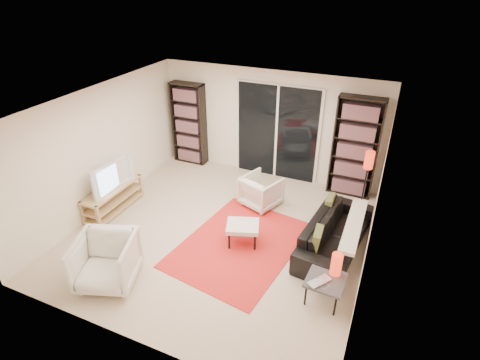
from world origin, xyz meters
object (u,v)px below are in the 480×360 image
bookshelf_left (189,124)px  tv_stand (113,198)px  armchair_back (261,191)px  ottoman (243,227)px  side_table (326,281)px  armchair_front (106,261)px  floor_lamp (368,167)px  sofa (335,234)px  bookshelf_right (355,148)px

bookshelf_left → tv_stand: (-0.32, -2.49, -0.71)m
armchair_back → ottoman: 1.29m
ottoman → side_table: size_ratio=1.19×
armchair_front → floor_lamp: size_ratio=0.68×
armchair_front → side_table: bearing=-2.9°
sofa → armchair_back: bearing=72.0°
armchair_front → armchair_back: bearing=45.2°
side_table → armchair_front: bearing=-163.4°
bookshelf_left → tv_stand: bookshelf_left is taller
bookshelf_right → tv_stand: (-4.17, -2.49, -0.79)m
bookshelf_left → bookshelf_right: bookshelf_right is taller
side_table → bookshelf_right: bearing=92.9°
tv_stand → armchair_back: size_ratio=1.93×
armchair_back → armchair_front: 3.24m
bookshelf_left → armchair_back: bearing=-27.2°
sofa → armchair_back: 1.80m
ottoman → armchair_back: bearing=96.4°
tv_stand → armchair_front: 2.03m
tv_stand → armchair_front: bearing=-52.6°
bookshelf_right → sofa: 2.08m
sofa → tv_stand: bearing=104.5°
bookshelf_right → floor_lamp: bearing=-58.1°
sofa → armchair_back: size_ratio=2.91×
side_table → floor_lamp: bearing=86.4°
armchair_back → armchair_front: size_ratio=0.81×
armchair_back → ottoman: (0.14, -1.28, 0.03)m
side_table → ottoman: bearing=155.5°
bookshelf_left → armchair_back: 2.66m
bookshelf_right → side_table: bookshelf_right is taller
bookshelf_right → armchair_front: size_ratio=2.43×
bookshelf_right → side_table: size_ratio=3.77×
bookshelf_left → armchair_front: 4.24m
ottoman → sofa: bearing=19.0°
armchair_back → floor_lamp: 2.10m
sofa → floor_lamp: bearing=-3.4°
bookshelf_left → side_table: (4.01, -3.17, -0.62)m
armchair_front → ottoman: 2.25m
bookshelf_left → bookshelf_right: (3.85, -0.00, 0.07)m
armchair_front → floor_lamp: 4.88m
ottoman → side_table: bearing=-24.5°
side_table → tv_stand: bearing=171.1°
bookshelf_left → armchair_front: bookshelf_left is taller
sofa → armchair_front: (-3.01, -2.16, 0.10)m
ottoman → bookshelf_left: bearing=134.8°
armchair_back → armchair_front: bearing=85.2°
tv_stand → armchair_back: (2.61, 1.32, 0.05)m
bookshelf_left → tv_stand: size_ratio=1.44×
side_table → armchair_back: bearing=130.8°
bookshelf_right → ottoman: bearing=-120.0°
side_table → bookshelf_left: bearing=141.7°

